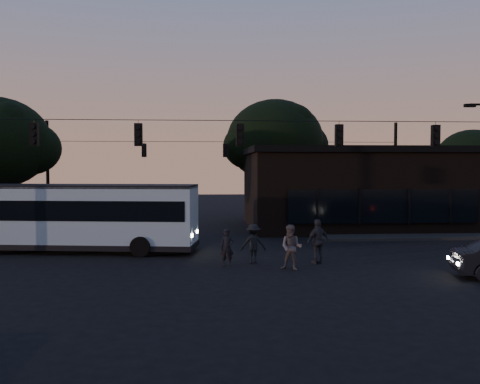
{
  "coord_description": "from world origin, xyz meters",
  "views": [
    {
      "loc": [
        -1.65,
        -19.92,
        4.13
      ],
      "look_at": [
        0.0,
        4.0,
        3.0
      ],
      "focal_mm": 40.0,
      "sensor_mm": 36.0,
      "label": 1
    }
  ],
  "objects": [
    {
      "name": "pedestrian_d",
      "position": [
        0.49,
        2.77,
        0.84
      ],
      "size": [
        1.12,
        0.7,
        1.67
      ],
      "primitive_type": "imported",
      "rotation": [
        0.0,
        0.0,
        3.07
      ],
      "color": "black",
      "rests_on": "ground"
    },
    {
      "name": "pedestrian_c",
      "position": [
        3.22,
        2.42,
        0.95
      ],
      "size": [
        1.21,
        0.9,
        1.91
      ],
      "primitive_type": "imported",
      "rotation": [
        0.0,
        0.0,
        3.58
      ],
      "color": "#25262D",
      "rests_on": "ground"
    },
    {
      "name": "signal_rig_near",
      "position": [
        0.0,
        4.0,
        4.45
      ],
      "size": [
        26.24,
        0.3,
        7.5
      ],
      "color": "black",
      "rests_on": "ground"
    },
    {
      "name": "tree_right",
      "position": [
        18.0,
        18.0,
        4.63
      ],
      "size": [
        5.2,
        5.2,
        6.86
      ],
      "color": "black",
      "rests_on": "ground"
    },
    {
      "name": "building",
      "position": [
        9.0,
        15.97,
        2.71
      ],
      "size": [
        15.4,
        10.41,
        5.4
      ],
      "color": "black",
      "rests_on": "ground"
    },
    {
      "name": "tree_behind",
      "position": [
        4.0,
        22.0,
        6.19
      ],
      "size": [
        7.6,
        7.6,
        9.43
      ],
      "color": "black",
      "rests_on": "ground"
    },
    {
      "name": "signal_rig_far",
      "position": [
        0.0,
        20.0,
        4.2
      ],
      "size": [
        26.24,
        0.3,
        7.5
      ],
      "color": "black",
      "rests_on": "ground"
    },
    {
      "name": "pedestrian_b",
      "position": [
        1.87,
        1.14,
        0.91
      ],
      "size": [
        1.08,
        0.97,
        1.81
      ],
      "primitive_type": "imported",
      "rotation": [
        0.0,
        0.0,
        -0.39
      ],
      "color": "#534C4D",
      "rests_on": "ground"
    },
    {
      "name": "bus",
      "position": [
        -7.78,
        6.42,
        1.83
      ],
      "size": [
        11.87,
        4.25,
        3.27
      ],
      "rotation": [
        0.0,
        0.0,
        -0.14
      ],
      "color": "#9EBBC9",
      "rests_on": "ground"
    },
    {
      "name": "ground",
      "position": [
        0.0,
        0.0,
        0.0
      ],
      "size": [
        120.0,
        120.0,
        0.0
      ],
      "primitive_type": "plane",
      "color": "black",
      "rests_on": "ground"
    },
    {
      "name": "sidewalk_far_right",
      "position": [
        12.0,
        14.0,
        0.07
      ],
      "size": [
        14.0,
        10.0,
        0.15
      ],
      "primitive_type": "cube",
      "color": "black",
      "rests_on": "ground"
    },
    {
      "name": "pedestrian_a",
      "position": [
        -0.67,
        2.13,
        0.78
      ],
      "size": [
        0.59,
        0.42,
        1.55
      ],
      "primitive_type": "imported",
      "rotation": [
        0.0,
        0.0,
        -0.08
      ],
      "color": "black",
      "rests_on": "ground"
    },
    {
      "name": "sidewalk_far_left",
      "position": [
        -14.0,
        14.0,
        0.07
      ],
      "size": [
        14.0,
        10.0,
        0.15
      ],
      "primitive_type": "cube",
      "color": "black",
      "rests_on": "ground"
    }
  ]
}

